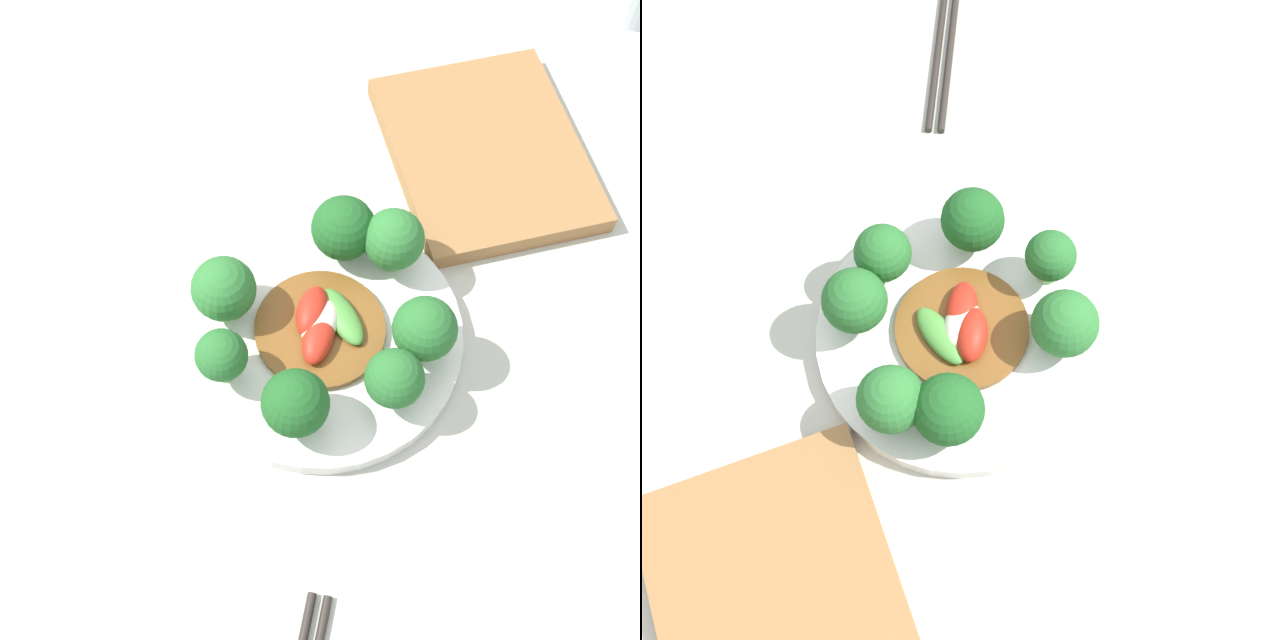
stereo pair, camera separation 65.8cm
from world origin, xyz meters
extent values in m
plane|color=#4C4742|center=(0.00, 0.00, 0.00)|extent=(8.00, 8.00, 0.00)
cube|color=#B7BCAD|center=(0.00, 0.00, 0.36)|extent=(0.96, 0.87, 0.73)
cylinder|color=white|center=(0.01, -0.04, 0.73)|extent=(0.24, 0.24, 0.02)
cylinder|color=#89B76B|center=(0.09, -0.04, 0.75)|extent=(0.02, 0.02, 0.02)
sphere|color=#1E5B23|center=(0.09, -0.04, 0.78)|extent=(0.05, 0.05, 0.05)
cylinder|color=#89B76B|center=(0.02, 0.05, 0.75)|extent=(0.02, 0.02, 0.02)
sphere|color=#286B2D|center=(0.02, 0.05, 0.78)|extent=(0.05, 0.05, 0.05)
cylinder|color=#89B76B|center=(0.00, -0.12, 0.75)|extent=(0.02, 0.02, 0.01)
sphere|color=#2D7533|center=(0.00, -0.12, 0.78)|extent=(0.05, 0.05, 0.05)
cylinder|color=#70A356|center=(0.06, 0.03, 0.75)|extent=(0.02, 0.02, 0.02)
sphere|color=#286B2D|center=(0.06, 0.03, 0.78)|extent=(0.05, 0.05, 0.05)
cylinder|color=#7AAD5B|center=(-0.07, 0.02, 0.75)|extent=(0.02, 0.02, 0.02)
sphere|color=#2D7533|center=(-0.07, 0.02, 0.78)|extent=(0.05, 0.05, 0.05)
cylinder|color=#89B76B|center=(0.06, -0.11, 0.75)|extent=(0.02, 0.02, 0.02)
sphere|color=#286B2D|center=(0.06, -0.11, 0.78)|extent=(0.04, 0.04, 0.04)
cylinder|color=#70A356|center=(-0.07, -0.03, 0.75)|extent=(0.02, 0.02, 0.01)
sphere|color=#1E5B23|center=(-0.07, -0.03, 0.78)|extent=(0.06, 0.06, 0.06)
cylinder|color=brown|center=(0.01, -0.04, 0.75)|extent=(0.11, 0.11, 0.01)
ellipsoid|color=red|center=(0.02, -0.04, 0.76)|extent=(0.06, 0.03, 0.02)
ellipsoid|color=red|center=(0.00, -0.04, 0.76)|extent=(0.05, 0.03, 0.02)
ellipsoid|color=silver|center=(0.01, -0.04, 0.76)|extent=(0.05, 0.04, 0.02)
ellipsoid|color=#4C933D|center=(0.00, -0.02, 0.75)|extent=(0.06, 0.05, 0.01)
cylinder|color=#2D2823|center=(0.33, -0.01, 0.73)|extent=(0.20, 0.02, 0.01)
cylinder|color=#2D2823|center=(0.33, -0.02, 0.73)|extent=(0.20, 0.02, 0.01)
cube|color=olive|center=(-0.21, 0.10, 0.74)|extent=(0.27, 0.24, 0.02)
camera|label=1|loc=(0.36, 0.01, 1.42)|focal=50.00mm
camera|label=2|loc=(-0.30, -0.04, 1.42)|focal=50.00mm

